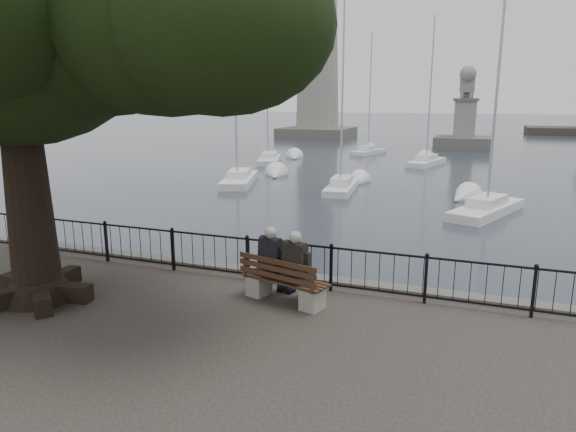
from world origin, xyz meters
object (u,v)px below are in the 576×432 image
at_px(bench, 284,286).
at_px(lion_monument, 464,129).
at_px(lighthouse, 318,47).
at_px(person_right, 299,270).
at_px(person_left, 275,265).
at_px(tree, 46,15).

bearing_deg(bench, lion_monument, 87.95).
xyz_separation_m(lighthouse, lion_monument, (20.00, -12.06, -9.97)).
bearing_deg(person_right, bench, -175.78).
height_order(bench, lion_monument, lion_monument).
bearing_deg(person_left, bench, -34.98).
bearing_deg(lighthouse, tree, -77.11).
bearing_deg(person_left, person_right, -14.65).
distance_m(bench, tree, 6.83).
height_order(bench, person_left, person_left).
bearing_deg(lion_monument, tree, -96.65).
bearing_deg(tree, bench, 20.23).
bearing_deg(tree, person_left, 23.73).
relative_size(bench, person_right, 1.25).
height_order(person_left, lighthouse, lighthouse).
height_order(tree, lion_monument, tree).
xyz_separation_m(bench, person_right, (0.33, 0.02, 0.38)).
distance_m(bench, lion_monument, 48.44).
bearing_deg(person_right, tree, -160.90).
bearing_deg(tree, person_right, 19.10).
bearing_deg(lighthouse, person_left, -73.37).
distance_m(person_left, lion_monument, 48.27).
bearing_deg(lighthouse, lion_monument, -31.10).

